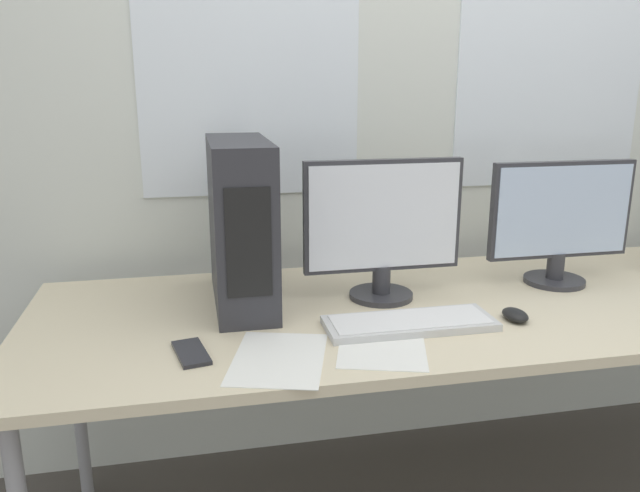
{
  "coord_description": "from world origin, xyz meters",
  "views": [
    {
      "loc": [
        -0.76,
        -1.18,
        1.39
      ],
      "look_at": [
        -0.42,
        0.43,
        0.94
      ],
      "focal_mm": 35.0,
      "sensor_mm": 36.0,
      "label": 1
    }
  ],
  "objects_px": {
    "monitor_main": "(383,227)",
    "cell_phone": "(191,353)",
    "monitor_right_near": "(560,220)",
    "pc_tower": "(241,223)",
    "keyboard": "(410,323)",
    "mouse": "(515,315)"
  },
  "relations": [
    {
      "from": "monitor_right_near",
      "to": "pc_tower",
      "type": "bearing_deg",
      "value": 178.07
    },
    {
      "from": "monitor_main",
      "to": "monitor_right_near",
      "type": "distance_m",
      "value": 0.59
    },
    {
      "from": "pc_tower",
      "to": "mouse",
      "type": "distance_m",
      "value": 0.8
    },
    {
      "from": "monitor_right_near",
      "to": "monitor_main",
      "type": "bearing_deg",
      "value": -178.15
    },
    {
      "from": "monitor_right_near",
      "to": "cell_phone",
      "type": "height_order",
      "value": "monitor_right_near"
    },
    {
      "from": "keyboard",
      "to": "pc_tower",
      "type": "bearing_deg",
      "value": 145.22
    },
    {
      "from": "monitor_main",
      "to": "keyboard",
      "type": "relative_size",
      "value": 1.04
    },
    {
      "from": "keyboard",
      "to": "cell_phone",
      "type": "bearing_deg",
      "value": -174.36
    },
    {
      "from": "mouse",
      "to": "cell_phone",
      "type": "relative_size",
      "value": 0.58
    },
    {
      "from": "pc_tower",
      "to": "keyboard",
      "type": "bearing_deg",
      "value": -34.78
    },
    {
      "from": "monitor_main",
      "to": "pc_tower",
      "type": "bearing_deg",
      "value": 172.65
    },
    {
      "from": "keyboard",
      "to": "mouse",
      "type": "relative_size",
      "value": 4.87
    },
    {
      "from": "keyboard",
      "to": "monitor_right_near",
      "type": "bearing_deg",
      "value": 23.56
    },
    {
      "from": "keyboard",
      "to": "mouse",
      "type": "xyz_separation_m",
      "value": [
        0.3,
        -0.01,
        0.0
      ]
    },
    {
      "from": "monitor_main",
      "to": "keyboard",
      "type": "xyz_separation_m",
      "value": [
        0.01,
        -0.23,
        -0.21
      ]
    },
    {
      "from": "keyboard",
      "to": "cell_phone",
      "type": "distance_m",
      "value": 0.57
    },
    {
      "from": "mouse",
      "to": "cell_phone",
      "type": "height_order",
      "value": "mouse"
    },
    {
      "from": "pc_tower",
      "to": "monitor_right_near",
      "type": "distance_m",
      "value": 0.99
    },
    {
      "from": "monitor_main",
      "to": "cell_phone",
      "type": "xyz_separation_m",
      "value": [
        -0.56,
        -0.29,
        -0.21
      ]
    },
    {
      "from": "monitor_main",
      "to": "keyboard",
      "type": "height_order",
      "value": "monitor_main"
    },
    {
      "from": "monitor_main",
      "to": "cell_phone",
      "type": "bearing_deg",
      "value": -152.67
    },
    {
      "from": "monitor_right_near",
      "to": "cell_phone",
      "type": "xyz_separation_m",
      "value": [
        -1.15,
        -0.31,
        -0.2
      ]
    }
  ]
}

